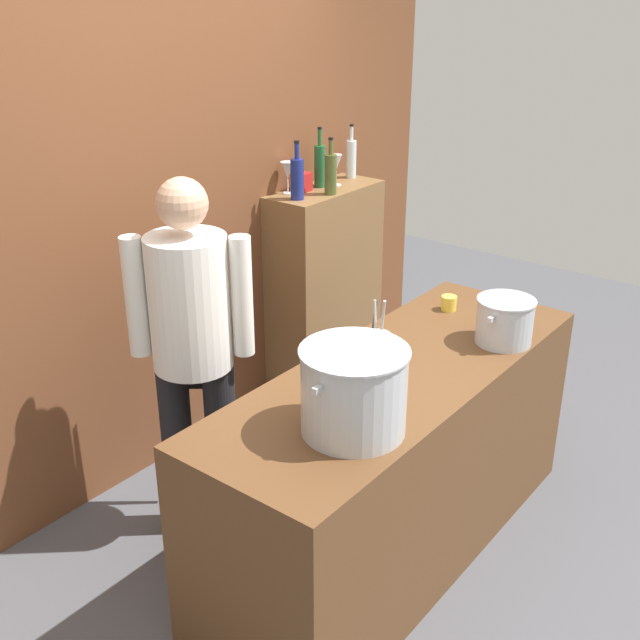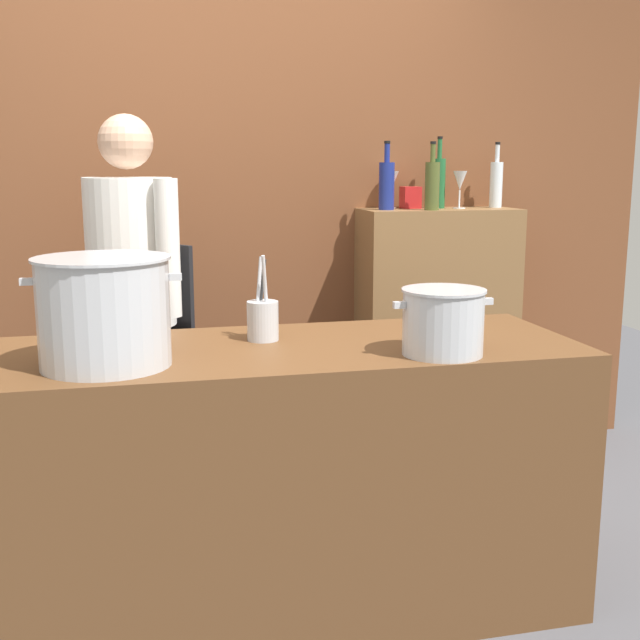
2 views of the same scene
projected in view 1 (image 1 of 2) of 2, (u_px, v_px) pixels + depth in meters
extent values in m
plane|color=#4C4C51|center=(391.00, 544.00, 3.53)|extent=(8.00, 8.00, 0.00)
cube|color=brown|center=(158.00, 175.00, 3.71)|extent=(4.40, 0.10, 3.00)
cube|color=brown|center=(394.00, 462.00, 3.35)|extent=(2.00, 0.70, 0.90)
cube|color=brown|center=(325.00, 290.00, 4.70)|extent=(0.76, 0.32, 1.26)
cylinder|color=black|center=(222.00, 448.00, 3.50)|extent=(0.14, 0.14, 0.84)
cylinder|color=black|center=(178.00, 448.00, 3.50)|extent=(0.14, 0.14, 0.84)
cylinder|color=white|center=(189.00, 303.00, 3.21)|extent=(0.34, 0.34, 0.58)
cube|color=black|center=(199.00, 337.00, 3.48)|extent=(0.20, 0.25, 0.52)
cylinder|color=white|center=(242.00, 296.00, 3.20)|extent=(0.09, 0.09, 0.52)
cylinder|color=white|center=(136.00, 297.00, 3.20)|extent=(0.09, 0.09, 0.52)
sphere|color=tan|center=(182.00, 203.00, 3.04)|extent=(0.21, 0.21, 0.21)
cylinder|color=#B7BABF|center=(354.00, 392.00, 2.68)|extent=(0.37, 0.37, 0.31)
cylinder|color=#B7BABF|center=(355.00, 351.00, 2.62)|extent=(0.39, 0.39, 0.01)
cube|color=#B7BABF|center=(317.00, 390.00, 2.49)|extent=(0.04, 0.02, 0.02)
cube|color=#B7BABF|center=(387.00, 346.00, 2.79)|extent=(0.04, 0.02, 0.02)
cylinder|color=#B7BABF|center=(505.00, 322.00, 3.37)|extent=(0.25, 0.25, 0.19)
cylinder|color=#B7BABF|center=(507.00, 300.00, 3.33)|extent=(0.26, 0.26, 0.01)
cube|color=#B7BABF|center=(491.00, 319.00, 3.24)|extent=(0.04, 0.02, 0.02)
cube|color=#B7BABF|center=(520.00, 299.00, 3.44)|extent=(0.04, 0.02, 0.02)
cylinder|color=#B7BABF|center=(378.00, 348.00, 3.20)|extent=(0.10, 0.10, 0.13)
cylinder|color=#B7BABF|center=(375.00, 330.00, 3.16)|extent=(0.04, 0.04, 0.26)
cylinder|color=#262626|center=(373.00, 330.00, 3.18)|extent=(0.04, 0.01, 0.25)
cylinder|color=#B7BABF|center=(382.00, 329.00, 3.17)|extent=(0.03, 0.05, 0.26)
cylinder|color=yellow|center=(449.00, 303.00, 3.72)|extent=(0.07, 0.07, 0.07)
cylinder|color=navy|center=(297.00, 179.00, 4.19)|extent=(0.07, 0.07, 0.22)
cylinder|color=navy|center=(297.00, 151.00, 4.13)|extent=(0.03, 0.03, 0.09)
cylinder|color=black|center=(297.00, 142.00, 4.11)|extent=(0.03, 0.03, 0.01)
cylinder|color=silver|center=(351.00, 159.00, 4.65)|extent=(0.06, 0.06, 0.22)
cylinder|color=silver|center=(351.00, 133.00, 4.59)|extent=(0.02, 0.02, 0.08)
cylinder|color=black|center=(352.00, 125.00, 4.57)|extent=(0.02, 0.02, 0.01)
cylinder|color=#475123|center=(331.00, 175.00, 4.29)|extent=(0.07, 0.07, 0.22)
cylinder|color=#475123|center=(331.00, 147.00, 4.23)|extent=(0.02, 0.02, 0.08)
cylinder|color=black|center=(331.00, 139.00, 4.21)|extent=(0.03, 0.03, 0.01)
cylinder|color=#1E592D|center=(320.00, 166.00, 4.43)|extent=(0.06, 0.06, 0.24)
cylinder|color=#1E592D|center=(320.00, 137.00, 4.37)|extent=(0.02, 0.02, 0.09)
cylinder|color=black|center=(320.00, 128.00, 4.35)|extent=(0.03, 0.03, 0.01)
cylinder|color=silver|center=(288.00, 193.00, 4.34)|extent=(0.06, 0.06, 0.01)
cylinder|color=silver|center=(288.00, 186.00, 4.33)|extent=(0.01, 0.01, 0.08)
cone|color=silver|center=(288.00, 170.00, 4.29)|extent=(0.08, 0.08, 0.10)
cylinder|color=silver|center=(336.00, 185.00, 4.51)|extent=(0.06, 0.06, 0.01)
cylinder|color=silver|center=(336.00, 177.00, 4.50)|extent=(0.01, 0.01, 0.08)
cone|color=silver|center=(336.00, 162.00, 4.46)|extent=(0.07, 0.07, 0.09)
cube|color=red|center=(302.00, 182.00, 4.37)|extent=(0.09, 0.09, 0.10)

